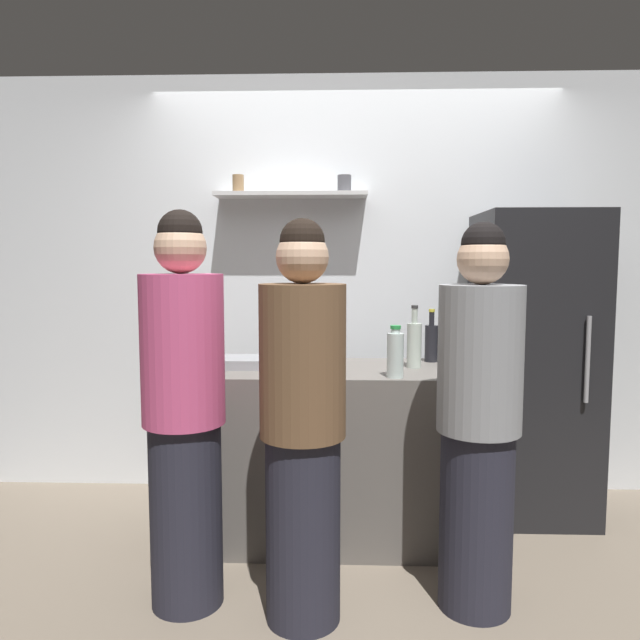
# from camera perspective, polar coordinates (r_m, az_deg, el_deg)

# --- Properties ---
(ground_plane) EXTENTS (5.28, 5.28, 0.00)m
(ground_plane) POSITION_cam_1_polar(r_m,az_deg,el_deg) (2.85, 3.95, -24.73)
(ground_plane) COLOR #726656
(back_wall_assembly) EXTENTS (4.80, 0.32, 2.60)m
(back_wall_assembly) POSITION_cam_1_polar(r_m,az_deg,el_deg) (3.72, 3.35, 3.38)
(back_wall_assembly) COLOR white
(back_wall_assembly) RESTS_ON ground
(refrigerator) EXTENTS (0.63, 0.63, 1.72)m
(refrigerator) POSITION_cam_1_polar(r_m,az_deg,el_deg) (3.54, 20.11, -4.19)
(refrigerator) COLOR black
(refrigerator) RESTS_ON ground
(counter) EXTENTS (1.51, 0.65, 0.90)m
(counter) POSITION_cam_1_polar(r_m,az_deg,el_deg) (3.15, -0.00, -12.78)
(counter) COLOR #66605B
(counter) RESTS_ON ground
(baking_pan) EXTENTS (0.34, 0.24, 0.05)m
(baking_pan) POSITION_cam_1_polar(r_m,az_deg,el_deg) (3.10, -8.66, -4.11)
(baking_pan) COLOR gray
(baking_pan) RESTS_ON counter
(utensil_holder) EXTENTS (0.11, 0.11, 0.22)m
(utensil_holder) POSITION_cam_1_polar(r_m,az_deg,el_deg) (2.91, -2.56, -3.86)
(utensil_holder) COLOR #B2B2B7
(utensil_holder) RESTS_ON counter
(wine_bottle_dark_glass) EXTENTS (0.07, 0.07, 0.29)m
(wine_bottle_dark_glass) POSITION_cam_1_polar(r_m,az_deg,el_deg) (3.28, 10.85, -2.09)
(wine_bottle_dark_glass) COLOR black
(wine_bottle_dark_glass) RESTS_ON counter
(wine_bottle_amber_glass) EXTENTS (0.07, 0.07, 0.31)m
(wine_bottle_amber_glass) POSITION_cam_1_polar(r_m,az_deg,el_deg) (3.20, 0.24, -2.05)
(wine_bottle_amber_glass) COLOR #472814
(wine_bottle_amber_glass) RESTS_ON counter
(wine_bottle_pale_glass) EXTENTS (0.08, 0.08, 0.33)m
(wine_bottle_pale_glass) POSITION_cam_1_polar(r_m,az_deg,el_deg) (3.07, 9.21, -2.29)
(wine_bottle_pale_glass) COLOR #B2BFB2
(wine_bottle_pale_glass) RESTS_ON counter
(wine_bottle_green_glass) EXTENTS (0.07, 0.07, 0.29)m
(wine_bottle_green_glass) POSITION_cam_1_polar(r_m,az_deg,el_deg) (2.85, -11.15, -3.24)
(wine_bottle_green_glass) COLOR #19471E
(wine_bottle_green_glass) RESTS_ON counter
(water_bottle_plastic) EXTENTS (0.08, 0.08, 0.25)m
(water_bottle_plastic) POSITION_cam_1_polar(r_m,az_deg,el_deg) (2.78, 7.39, -3.32)
(water_bottle_plastic) COLOR silver
(water_bottle_plastic) RESTS_ON counter
(person_pink_top) EXTENTS (0.34, 0.34, 1.65)m
(person_pink_top) POSITION_cam_1_polar(r_m,az_deg,el_deg) (2.50, -13.18, -8.96)
(person_pink_top) COLOR #262633
(person_pink_top) RESTS_ON ground
(person_grey_hoodie) EXTENTS (0.34, 0.34, 1.60)m
(person_grey_hoodie) POSITION_cam_1_polar(r_m,az_deg,el_deg) (2.50, 15.27, -9.71)
(person_grey_hoodie) COLOR #262633
(person_grey_hoodie) RESTS_ON ground
(person_brown_jacket) EXTENTS (0.34, 0.34, 1.61)m
(person_brown_jacket) POSITION_cam_1_polar(r_m,az_deg,el_deg) (2.33, -1.70, -10.49)
(person_brown_jacket) COLOR #262633
(person_brown_jacket) RESTS_ON ground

